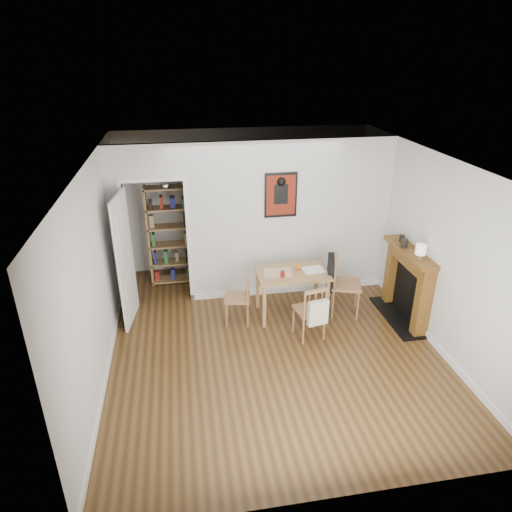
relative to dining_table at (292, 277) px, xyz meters
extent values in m
plane|color=#543A1B|center=(-0.45, -0.64, -0.65)|extent=(5.20, 5.20, 0.00)
plane|color=silver|center=(-0.45, 1.96, 0.65)|extent=(4.50, 0.00, 4.50)
plane|color=silver|center=(-0.45, -3.24, 0.65)|extent=(4.50, 0.00, 4.50)
plane|color=silver|center=(-2.70, -0.64, 0.65)|extent=(0.00, 5.20, 5.20)
plane|color=silver|center=(1.80, -0.64, 0.65)|extent=(0.00, 5.20, 5.20)
plane|color=silver|center=(-0.45, -0.64, 1.95)|extent=(5.20, 5.20, 0.00)
cube|color=silver|center=(0.13, 0.76, 0.65)|extent=(3.35, 0.10, 2.60)
cube|color=silver|center=(-2.57, 0.76, 0.65)|extent=(0.25, 0.10, 2.60)
cube|color=silver|center=(-2.00, 0.76, 1.67)|extent=(0.90, 0.10, 0.55)
cube|color=silver|center=(-2.48, 0.76, 0.37)|extent=(0.06, 0.14, 2.05)
cube|color=silver|center=(-1.52, 0.76, 0.37)|extent=(0.06, 0.14, 2.05)
cube|color=silver|center=(0.13, 0.70, -0.60)|extent=(3.35, 0.02, 0.10)
cube|color=silver|center=(-2.69, -1.24, -0.60)|extent=(0.02, 4.00, 0.10)
cube|color=silver|center=(1.79, -1.24, -0.60)|extent=(0.02, 4.00, 0.10)
cube|color=white|center=(-2.47, 0.29, 0.35)|extent=(0.15, 0.80, 2.00)
cube|color=black|center=(-0.05, 0.69, 1.10)|extent=(0.52, 0.02, 0.72)
cube|color=maroon|center=(-0.05, 0.68, 1.10)|extent=(0.46, 0.00, 0.64)
cube|color=#A6844D|center=(0.00, 0.00, 0.07)|extent=(1.09, 0.69, 0.04)
cube|color=#A6844D|center=(-0.49, -0.29, -0.30)|extent=(0.05, 0.05, 0.70)
cube|color=#A6844D|center=(0.49, -0.29, -0.30)|extent=(0.05, 0.05, 0.70)
cube|color=#A6844D|center=(-0.49, 0.29, -0.30)|extent=(0.05, 0.05, 0.70)
cube|color=#A6844D|center=(0.49, 0.29, -0.30)|extent=(0.05, 0.05, 0.70)
cube|color=black|center=(0.60, -0.02, 0.04)|extent=(0.23, 0.42, 0.51)
cube|color=beige|center=(0.15, -0.85, -0.12)|extent=(0.30, 0.15, 0.37)
cube|color=#A6844D|center=(-2.19, 1.46, 0.24)|extent=(0.04, 0.30, 1.78)
cube|color=#A6844D|center=(-1.47, 1.46, 0.24)|extent=(0.04, 0.30, 1.78)
cube|color=#A6844D|center=(-1.83, 1.46, -0.62)|extent=(0.75, 0.30, 0.03)
cube|color=#A6844D|center=(-1.83, 1.46, 0.06)|extent=(0.75, 0.30, 0.03)
cube|color=#A6844D|center=(-1.83, 1.46, 1.09)|extent=(0.75, 0.30, 0.03)
cube|color=maroon|center=(-1.83, 1.46, 0.24)|extent=(0.65, 0.24, 0.24)
cube|color=brown|center=(1.70, -0.89, -0.10)|extent=(0.20, 0.16, 1.10)
cube|color=brown|center=(1.70, 0.10, -0.10)|extent=(0.20, 0.16, 1.10)
cube|color=brown|center=(1.67, -0.39, 0.48)|extent=(0.30, 1.21, 0.06)
cube|color=brown|center=(1.70, -0.39, 0.35)|extent=(0.20, 0.85, 0.20)
cube|color=black|center=(1.76, -0.39, -0.20)|extent=(0.08, 0.81, 0.88)
cube|color=black|center=(1.64, -0.39, -0.64)|extent=(0.45, 1.25, 0.03)
cylinder|color=maroon|center=(-0.18, -0.13, 0.13)|extent=(0.07, 0.07, 0.09)
sphere|color=#F85A0D|center=(0.10, 0.07, 0.13)|extent=(0.09, 0.09, 0.09)
cube|color=beige|center=(-0.22, 0.02, 0.09)|extent=(0.45, 0.36, 0.00)
cube|color=white|center=(0.33, 0.00, 0.10)|extent=(0.35, 0.28, 0.02)
cylinder|color=silver|center=(1.63, -0.73, 0.55)|extent=(0.07, 0.07, 0.08)
cylinder|color=beige|center=(1.63, -0.73, 0.66)|extent=(0.14, 0.14, 0.14)
cylinder|color=black|center=(1.62, -0.29, 0.57)|extent=(0.11, 0.11, 0.13)
cylinder|color=black|center=(1.68, -0.07, 0.56)|extent=(0.08, 0.08, 0.10)
camera|label=1|loc=(-1.59, -6.02, 3.21)|focal=32.00mm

